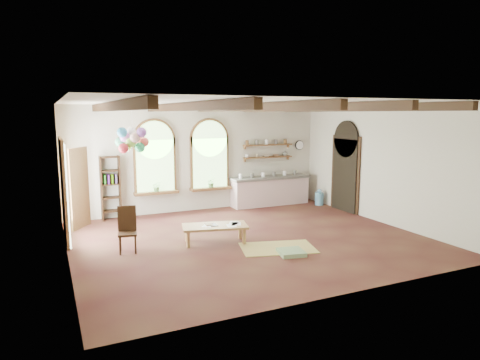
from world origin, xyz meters
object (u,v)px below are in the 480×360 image
coffee_table (215,227)px  side_chair (128,239)px  balloon_cluster (133,140)px  kitchen_counter (270,190)px

coffee_table → side_chair: 1.96m
balloon_cluster → kitchen_counter: bearing=21.6°
side_chair → balloon_cluster: 2.37m
coffee_table → balloon_cluster: balloon_cluster is taller
coffee_table → balloon_cluster: 2.82m
side_chair → coffee_table: bearing=-5.3°
coffee_table → side_chair: (-1.95, 0.18, -0.09)m
kitchen_counter → side_chair: bearing=-149.7°
kitchen_counter → side_chair: 5.90m
coffee_table → side_chair: size_ratio=1.61×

